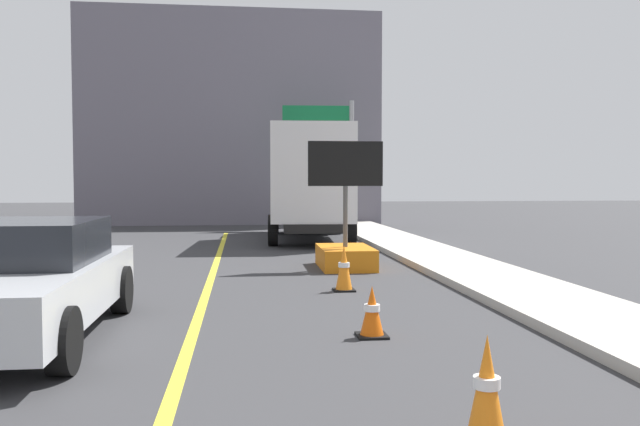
{
  "coord_description": "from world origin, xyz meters",
  "views": [
    {
      "loc": [
        0.61,
        0.65,
        1.84
      ],
      "look_at": [
        1.19,
        5.49,
        1.6
      ],
      "focal_mm": 36.32,
      "sensor_mm": 36.0,
      "label": 1
    }
  ],
  "objects_px": {
    "highway_guide_sign": "(332,141)",
    "traffic_cone_mid_lane": "(372,312)",
    "arrow_board_trailer": "(345,245)",
    "traffic_cone_far_lane": "(344,268)",
    "box_truck": "(309,181)",
    "traffic_cone_near_sign": "(487,391)",
    "pickup_car": "(15,280)"
  },
  "relations": [
    {
      "from": "pickup_car",
      "to": "box_truck",
      "type": "bearing_deg",
      "value": 69.18
    },
    {
      "from": "traffic_cone_near_sign",
      "to": "traffic_cone_mid_lane",
      "type": "bearing_deg",
      "value": 93.07
    },
    {
      "from": "arrow_board_trailer",
      "to": "traffic_cone_far_lane",
      "type": "distance_m",
      "value": 2.93
    },
    {
      "from": "traffic_cone_near_sign",
      "to": "traffic_cone_mid_lane",
      "type": "relative_size",
      "value": 1.28
    },
    {
      "from": "traffic_cone_near_sign",
      "to": "traffic_cone_mid_lane",
      "type": "xyz_separation_m",
      "value": [
        -0.17,
        3.19,
        -0.08
      ]
    },
    {
      "from": "traffic_cone_mid_lane",
      "to": "box_truck",
      "type": "bearing_deg",
      "value": 87.47
    },
    {
      "from": "traffic_cone_far_lane",
      "to": "highway_guide_sign",
      "type": "bearing_deg",
      "value": 83.0
    },
    {
      "from": "highway_guide_sign",
      "to": "traffic_cone_far_lane",
      "type": "height_order",
      "value": "highway_guide_sign"
    },
    {
      "from": "arrow_board_trailer",
      "to": "traffic_cone_near_sign",
      "type": "height_order",
      "value": "arrow_board_trailer"
    },
    {
      "from": "box_truck",
      "to": "traffic_cone_far_lane",
      "type": "distance_m",
      "value": 9.65
    },
    {
      "from": "traffic_cone_mid_lane",
      "to": "highway_guide_sign",
      "type": "bearing_deg",
      "value": 83.72
    },
    {
      "from": "arrow_board_trailer",
      "to": "traffic_cone_far_lane",
      "type": "xyz_separation_m",
      "value": [
        -0.48,
        -2.89,
        -0.1
      ]
    },
    {
      "from": "box_truck",
      "to": "pickup_car",
      "type": "height_order",
      "value": "box_truck"
    },
    {
      "from": "pickup_car",
      "to": "traffic_cone_far_lane",
      "type": "xyz_separation_m",
      "value": [
        4.32,
        2.87,
        -0.31
      ]
    },
    {
      "from": "arrow_board_trailer",
      "to": "traffic_cone_near_sign",
      "type": "bearing_deg",
      "value": -92.97
    },
    {
      "from": "pickup_car",
      "to": "traffic_cone_near_sign",
      "type": "bearing_deg",
      "value": -39.51
    },
    {
      "from": "box_truck",
      "to": "traffic_cone_near_sign",
      "type": "distance_m",
      "value": 16.03
    },
    {
      "from": "highway_guide_sign",
      "to": "traffic_cone_far_lane",
      "type": "bearing_deg",
      "value": -97.0
    },
    {
      "from": "box_truck",
      "to": "traffic_cone_near_sign",
      "type": "height_order",
      "value": "box_truck"
    },
    {
      "from": "highway_guide_sign",
      "to": "traffic_cone_mid_lane",
      "type": "distance_m",
      "value": 18.0
    },
    {
      "from": "box_truck",
      "to": "highway_guide_sign",
      "type": "distance_m",
      "value": 5.28
    },
    {
      "from": "box_truck",
      "to": "traffic_cone_far_lane",
      "type": "bearing_deg",
      "value": -92.35
    },
    {
      "from": "arrow_board_trailer",
      "to": "box_truck",
      "type": "xyz_separation_m",
      "value": [
        -0.09,
        6.63,
        1.38
      ]
    },
    {
      "from": "pickup_car",
      "to": "traffic_cone_far_lane",
      "type": "relative_size",
      "value": 5.72
    },
    {
      "from": "pickup_car",
      "to": "traffic_cone_far_lane",
      "type": "distance_m",
      "value": 5.2
    },
    {
      "from": "pickup_car",
      "to": "traffic_cone_near_sign",
      "type": "distance_m",
      "value": 5.61
    },
    {
      "from": "highway_guide_sign",
      "to": "traffic_cone_mid_lane",
      "type": "relative_size",
      "value": 8.21
    },
    {
      "from": "box_truck",
      "to": "traffic_cone_far_lane",
      "type": "height_order",
      "value": "box_truck"
    },
    {
      "from": "traffic_cone_far_lane",
      "to": "arrow_board_trailer",
      "type": "bearing_deg",
      "value": 80.53
    },
    {
      "from": "traffic_cone_near_sign",
      "to": "pickup_car",
      "type": "bearing_deg",
      "value": 140.49
    },
    {
      "from": "pickup_car",
      "to": "traffic_cone_mid_lane",
      "type": "relative_size",
      "value": 7.31
    },
    {
      "from": "box_truck",
      "to": "highway_guide_sign",
      "type": "relative_size",
      "value": 1.36
    }
  ]
}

